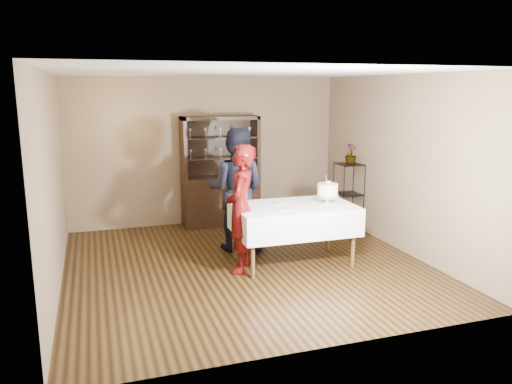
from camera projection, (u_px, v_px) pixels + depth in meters
floor at (246, 264)px, 7.19m from camera, size 5.00×5.00×0.00m
ceiling at (245, 72)px, 6.64m from camera, size 5.00×5.00×0.00m
back_wall at (206, 151)px, 9.24m from camera, size 5.00×0.02×2.70m
wall_left at (52, 182)px, 6.15m from camera, size 0.02×5.00×2.70m
wall_right at (401, 164)px, 7.68m from camera, size 0.02×5.00×2.70m
china_hutch at (221, 189)px, 9.21m from camera, size 1.40×0.48×2.00m
plant_etagere at (348, 194)px, 8.87m from camera, size 0.42×0.42×1.20m
cake_table at (294, 219)px, 7.15m from camera, size 1.72×1.07×0.86m
woman at (241, 209)px, 6.79m from camera, size 0.65×0.76×1.76m
man at (236, 190)px, 7.71m from camera, size 1.16×1.08×1.91m
cake at (328, 191)px, 7.20m from camera, size 0.33×0.33×0.45m
plate_near at (283, 209)px, 6.84m from camera, size 0.21×0.21×0.01m
plate_far at (277, 204)px, 7.18m from camera, size 0.23×0.23×0.01m
potted_plant at (351, 154)px, 8.71m from camera, size 0.25×0.25×0.35m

